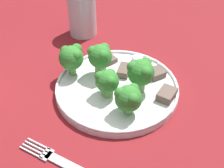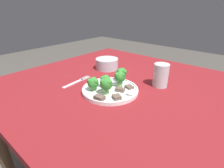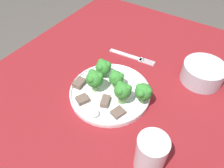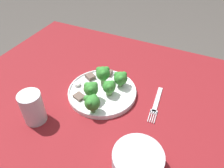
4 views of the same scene
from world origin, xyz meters
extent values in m
cube|color=maroon|center=(0.00, 0.00, 0.70)|extent=(1.08, 1.02, 0.03)
cylinder|color=brown|center=(-0.48, -0.45, 0.34)|extent=(0.06, 0.06, 0.68)
cylinder|color=white|center=(0.02, -0.09, 0.72)|extent=(0.25, 0.25, 0.01)
torus|color=white|center=(0.02, -0.09, 0.73)|extent=(0.25, 0.25, 0.01)
cube|color=silver|center=(-0.17, -0.15, 0.72)|extent=(0.03, 0.13, 0.00)
cube|color=silver|center=(-0.18, -0.09, 0.72)|extent=(0.03, 0.02, 0.00)
cube|color=silver|center=(-0.17, -0.06, 0.72)|extent=(0.01, 0.05, 0.00)
cube|color=silver|center=(-0.18, -0.06, 0.72)|extent=(0.01, 0.05, 0.00)
cube|color=silver|center=(-0.18, -0.06, 0.72)|extent=(0.01, 0.05, 0.00)
cube|color=silver|center=(-0.19, -0.06, 0.72)|extent=(0.01, 0.05, 0.00)
cylinder|color=#B7BCC6|center=(-0.19, 0.12, 0.75)|extent=(0.13, 0.13, 0.06)
cylinder|color=white|center=(-0.19, 0.12, 0.74)|extent=(0.11, 0.11, 0.05)
cylinder|color=silver|center=(0.15, 0.10, 0.77)|extent=(0.07, 0.07, 0.11)
cylinder|color=silver|center=(0.15, 0.10, 0.75)|extent=(0.06, 0.06, 0.06)
cylinder|color=#709E56|center=(-0.01, -0.09, 0.74)|extent=(0.02, 0.02, 0.02)
sphere|color=#337F2D|center=(-0.01, -0.09, 0.76)|extent=(0.04, 0.04, 0.04)
sphere|color=#337F2D|center=(0.00, -0.09, 0.77)|extent=(0.02, 0.02, 0.02)
sphere|color=#337F2D|center=(-0.02, -0.08, 0.77)|extent=(0.02, 0.02, 0.02)
sphere|color=#337F2D|center=(-0.02, -0.10, 0.77)|extent=(0.02, 0.02, 0.02)
cylinder|color=#709E56|center=(0.04, -0.14, 0.74)|extent=(0.02, 0.02, 0.03)
sphere|color=#337F2D|center=(0.04, -0.14, 0.77)|extent=(0.05, 0.05, 0.05)
sphere|color=#337F2D|center=(0.05, -0.14, 0.78)|extent=(0.02, 0.02, 0.02)
sphere|color=#337F2D|center=(0.03, -0.12, 0.78)|extent=(0.02, 0.02, 0.02)
sphere|color=#337F2D|center=(0.03, -0.15, 0.78)|extent=(0.02, 0.02, 0.02)
cylinder|color=#709E56|center=(0.03, -0.04, 0.74)|extent=(0.02, 0.02, 0.03)
sphere|color=#337F2D|center=(0.03, -0.04, 0.77)|extent=(0.05, 0.05, 0.05)
sphere|color=#337F2D|center=(0.05, -0.04, 0.78)|extent=(0.02, 0.02, 0.02)
sphere|color=#337F2D|center=(0.02, -0.03, 0.78)|extent=(0.02, 0.02, 0.02)
sphere|color=#337F2D|center=(0.02, -0.06, 0.78)|extent=(0.02, 0.02, 0.02)
cylinder|color=#709E56|center=(-0.03, -0.15, 0.74)|extent=(0.02, 0.02, 0.02)
sphere|color=#337F2D|center=(-0.03, -0.15, 0.76)|extent=(0.05, 0.05, 0.05)
sphere|color=#337F2D|center=(-0.01, -0.15, 0.77)|extent=(0.02, 0.02, 0.02)
sphere|color=#337F2D|center=(-0.04, -0.14, 0.77)|extent=(0.02, 0.02, 0.02)
sphere|color=#337F2D|center=(-0.04, -0.16, 0.77)|extent=(0.02, 0.02, 0.02)
cylinder|color=#709E56|center=(0.00, 0.01, 0.74)|extent=(0.02, 0.02, 0.02)
sphere|color=#337F2D|center=(0.00, 0.01, 0.77)|extent=(0.05, 0.05, 0.05)
sphere|color=#337F2D|center=(0.02, 0.01, 0.78)|extent=(0.02, 0.02, 0.02)
sphere|color=#337F2D|center=(0.00, 0.02, 0.78)|extent=(0.02, 0.02, 0.02)
sphere|color=#337F2D|center=(0.00, -0.01, 0.78)|extent=(0.02, 0.02, 0.02)
cube|color=brown|center=(0.06, -0.08, 0.73)|extent=(0.04, 0.03, 0.02)
cube|color=brown|center=(0.08, -0.03, 0.73)|extent=(0.04, 0.04, 0.01)
cube|color=brown|center=(0.09, -0.14, 0.73)|extent=(0.04, 0.04, 0.01)
cube|color=brown|center=(0.05, -0.19, 0.74)|extent=(0.04, 0.03, 0.02)
ellipsoid|color=white|center=(0.12, -0.08, 0.73)|extent=(0.03, 0.03, 0.02)
camera|label=1|loc=(-0.37, -0.35, 1.14)|focal=50.00mm
camera|label=2|loc=(0.47, -0.61, 1.07)|focal=28.00mm
camera|label=3|loc=(0.39, 0.15, 1.22)|focal=35.00mm
camera|label=4|loc=(-0.26, 0.41, 1.26)|focal=35.00mm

